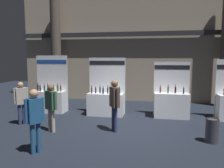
% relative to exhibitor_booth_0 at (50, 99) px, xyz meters
% --- Properties ---
extents(ground_plane, '(26.99, 26.99, 0.00)m').
position_rel_exhibitor_booth_0_xyz_m(ground_plane, '(3.65, -1.78, -0.62)').
color(ground_plane, black).
extents(hall_colonnade, '(13.50, 1.13, 6.85)m').
position_rel_exhibitor_booth_0_xyz_m(hall_colonnade, '(3.65, 3.31, 2.76)').
color(hall_colonnade, tan).
rests_on(hall_colonnade, ground_plane).
extents(exhibitor_booth_0, '(1.51, 0.66, 2.58)m').
position_rel_exhibitor_booth_0_xyz_m(exhibitor_booth_0, '(0.00, 0.00, 0.00)').
color(exhibitor_booth_0, white).
rests_on(exhibitor_booth_0, ground_plane).
extents(exhibitor_booth_1, '(1.61, 0.66, 2.49)m').
position_rel_exhibitor_booth_0_xyz_m(exhibitor_booth_1, '(2.64, -0.08, -0.02)').
color(exhibitor_booth_1, white).
rests_on(exhibitor_booth_1, ground_plane).
extents(exhibitor_booth_2, '(1.48, 0.66, 2.31)m').
position_rel_exhibitor_booth_0_xyz_m(exhibitor_booth_2, '(5.40, 0.07, -0.01)').
color(exhibitor_booth_2, white).
rests_on(exhibitor_booth_2, ground_plane).
extents(trash_bin, '(0.38, 0.38, 0.72)m').
position_rel_exhibitor_booth_0_xyz_m(trash_bin, '(6.38, -2.55, -0.26)').
color(trash_bin, '#38383D').
rests_on(trash_bin, ground_plane).
extents(visitor_0, '(0.42, 0.41, 1.60)m').
position_rel_exhibitor_booth_0_xyz_m(visitor_0, '(-0.17, -1.98, 0.32)').
color(visitor_0, navy).
rests_on(visitor_0, ground_plane).
extents(visitor_2, '(0.40, 0.51, 1.76)m').
position_rel_exhibitor_booth_0_xyz_m(visitor_2, '(3.37, -2.11, 0.43)').
color(visitor_2, navy).
rests_on(visitor_2, ground_plane).
extents(visitor_3, '(0.40, 0.42, 1.70)m').
position_rel_exhibitor_booth_0_xyz_m(visitor_3, '(1.66, -4.20, 0.39)').
color(visitor_3, navy).
rests_on(visitor_3, ground_plane).
extents(visitor_4, '(0.51, 0.38, 1.61)m').
position_rel_exhibitor_booth_0_xyz_m(visitor_4, '(1.30, -2.54, 0.33)').
color(visitor_4, '#ADA393').
rests_on(visitor_4, ground_plane).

